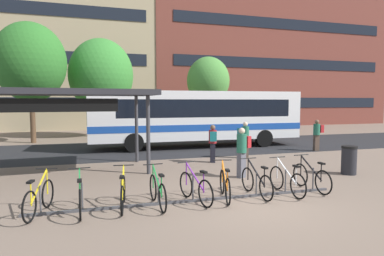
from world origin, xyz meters
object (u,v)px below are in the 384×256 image
(parked_bicycle_white_7, at_px, (287,181))
(trash_bin, at_px, (349,160))
(parked_bicycle_purple_4, at_px, (195,188))
(transit_shelter, at_px, (59,95))
(commuter_teal_pack_2, at_px, (245,137))
(street_tree_0, at_px, (101,75))
(parked_bicycle_black_8, at_px, (311,177))
(commuter_red_pack_3, at_px, (317,133))
(street_tree_1, at_px, (208,81))
(parked_bicycle_yellow_2, at_px, (123,193))
(parked_bicycle_green_1, at_px, (80,197))
(commuter_red_pack_1, at_px, (242,149))
(parked_bicycle_green_3, at_px, (158,191))
(parked_bicycle_black_6, at_px, (256,182))
(city_bus, at_px, (196,116))
(commuter_teal_pack_0, at_px, (213,141))
(parked_bicycle_yellow_0, at_px, (39,198))
(street_tree_2, at_px, (30,62))
(parked_bicycle_orange_5, at_px, (225,185))

(parked_bicycle_white_7, relative_size, trash_bin, 1.67)
(parked_bicycle_purple_4, distance_m, transit_shelter, 6.48)
(commuter_teal_pack_2, bearing_deg, trash_bin, -62.19)
(street_tree_0, bearing_deg, transit_shelter, -97.68)
(parked_bicycle_black_8, relative_size, commuter_red_pack_3, 1.04)
(commuter_red_pack_3, relative_size, street_tree_1, 0.26)
(parked_bicycle_black_8, distance_m, commuter_teal_pack_2, 5.57)
(parked_bicycle_purple_4, distance_m, street_tree_0, 17.56)
(commuter_red_pack_3, bearing_deg, parked_bicycle_yellow_2, 34.48)
(parked_bicycle_green_1, xyz_separation_m, parked_bicycle_black_8, (6.48, 0.16, 0.00))
(commuter_red_pack_1, bearing_deg, parked_bicycle_green_3, 9.03)
(parked_bicycle_yellow_2, height_order, parked_bicycle_black_6, same)
(city_bus, bearing_deg, street_tree_0, -53.07)
(parked_bicycle_purple_4, xyz_separation_m, commuter_teal_pack_0, (2.33, 5.04, 0.55))
(parked_bicycle_yellow_0, height_order, parked_bicycle_white_7, same)
(parked_bicycle_purple_4, relative_size, parked_bicycle_black_8, 0.98)
(parked_bicycle_green_1, height_order, parked_bicycle_black_8, same)
(commuter_teal_pack_2, distance_m, street_tree_2, 14.27)
(parked_bicycle_black_6, height_order, parked_bicycle_black_8, same)
(parked_bicycle_orange_5, distance_m, commuter_red_pack_1, 2.71)
(street_tree_1, bearing_deg, parked_bicycle_green_1, -117.85)
(transit_shelter, distance_m, commuter_teal_pack_0, 6.35)
(transit_shelter, bearing_deg, street_tree_1, 48.93)
(transit_shelter, xyz_separation_m, street_tree_0, (1.65, 12.24, 1.67))
(parked_bicycle_black_8, bearing_deg, transit_shelter, 55.95)
(parked_bicycle_yellow_2, distance_m, street_tree_1, 20.02)
(parked_bicycle_black_8, relative_size, transit_shelter, 0.25)
(parked_bicycle_green_3, bearing_deg, parked_bicycle_black_8, -90.94)
(parked_bicycle_black_8, bearing_deg, parked_bicycle_green_3, 90.12)
(city_bus, distance_m, parked_bicycle_orange_5, 10.25)
(city_bus, height_order, parked_bicycle_purple_4, city_bus)
(street_tree_0, height_order, street_tree_1, street_tree_0)
(transit_shelter, bearing_deg, commuter_red_pack_1, -25.52)
(parked_bicycle_green_3, height_order, commuter_red_pack_3, commuter_red_pack_3)
(commuter_teal_pack_2, xyz_separation_m, street_tree_0, (-6.17, 11.30, 3.57))
(parked_bicycle_yellow_0, relative_size, parked_bicycle_yellow_2, 0.98)
(parked_bicycle_black_8, height_order, street_tree_0, street_tree_0)
(city_bus, xyz_separation_m, commuter_teal_pack_2, (1.06, -4.28, -0.80))
(parked_bicycle_white_7, bearing_deg, commuter_teal_pack_2, -16.16)
(parked_bicycle_yellow_2, height_order, commuter_red_pack_3, commuter_red_pack_3)
(parked_bicycle_yellow_0, xyz_separation_m, commuter_teal_pack_2, (7.86, 5.50, 0.59))
(parked_bicycle_black_6, relative_size, street_tree_1, 0.27)
(commuter_teal_pack_2, bearing_deg, street_tree_2, 139.62)
(parked_bicycle_green_3, bearing_deg, street_tree_2, 16.96)
(parked_bicycle_yellow_2, height_order, parked_bicycle_purple_4, same)
(parked_bicycle_purple_4, xyz_separation_m, transit_shelter, (-3.71, 4.70, 2.49))
(parked_bicycle_green_1, relative_size, commuter_teal_pack_0, 1.06)
(commuter_red_pack_1, distance_m, commuter_red_pack_3, 7.78)
(parked_bicycle_green_1, bearing_deg, transit_shelter, 7.56)
(parked_bicycle_orange_5, xyz_separation_m, parked_bicycle_black_8, (2.80, 0.11, 0.00))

